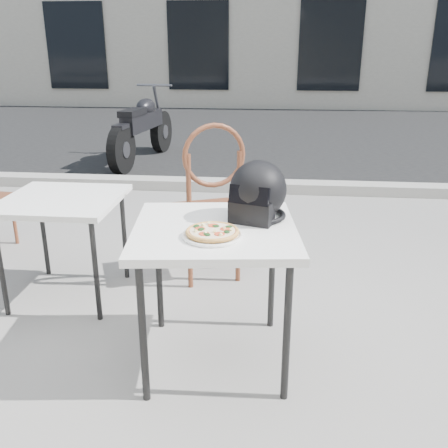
# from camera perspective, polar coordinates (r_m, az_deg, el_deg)

# --- Properties ---
(ground) EXTENTS (80.00, 80.00, 0.00)m
(ground) POSITION_cam_1_polar(r_m,az_deg,el_deg) (3.17, -1.70, -11.10)
(ground) COLOR gray
(ground) RESTS_ON ground
(street_asphalt) EXTENTS (30.00, 8.00, 0.00)m
(street_asphalt) POSITION_cam_1_polar(r_m,az_deg,el_deg) (9.84, 3.65, 10.24)
(street_asphalt) COLOR black
(street_asphalt) RESTS_ON ground
(curb) EXTENTS (30.00, 0.25, 0.12)m
(curb) POSITION_cam_1_polar(r_m,az_deg,el_deg) (5.92, 2.05, 4.42)
(curb) COLOR #A6A39B
(curb) RESTS_ON ground
(cafe_table_main) EXTENTS (0.90, 0.90, 0.77)m
(cafe_table_main) POSITION_cam_1_polar(r_m,az_deg,el_deg) (2.52, -1.05, -1.78)
(cafe_table_main) COLOR white
(cafe_table_main) RESTS_ON ground
(plate) EXTENTS (0.38, 0.38, 0.02)m
(plate) POSITION_cam_1_polar(r_m,az_deg,el_deg) (2.36, -1.33, -1.31)
(plate) COLOR white
(plate) RESTS_ON cafe_table_main
(pizza) EXTENTS (0.29, 0.29, 0.03)m
(pizza) POSITION_cam_1_polar(r_m,az_deg,el_deg) (2.35, -1.33, -0.86)
(pizza) COLOR #E0A352
(pizza) RESTS_ON plate
(helmet) EXTENTS (0.37, 0.38, 0.31)m
(helmet) POSITION_cam_1_polar(r_m,az_deg,el_deg) (2.58, 3.83, 3.53)
(helmet) COLOR black
(helmet) RESTS_ON cafe_table_main
(cafe_chair_main) EXTENTS (0.58, 0.58, 1.16)m
(cafe_chair_main) POSITION_cam_1_polar(r_m,az_deg,el_deg) (3.49, -1.58, 3.36)
(cafe_chair_main) COLOR brown
(cafe_chair_main) RESTS_ON ground
(cafe_table_side) EXTENTS (0.74, 0.74, 0.70)m
(cafe_table_side) POSITION_cam_1_polar(r_m,az_deg,el_deg) (3.41, -18.01, 1.88)
(cafe_table_side) COLOR white
(cafe_table_side) RESTS_ON ground
(motorcycle) EXTENTS (0.56, 2.15, 1.07)m
(motorcycle) POSITION_cam_1_polar(r_m,az_deg,el_deg) (7.46, -9.26, 10.61)
(motorcycle) COLOR black
(motorcycle) RESTS_ON street_asphalt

